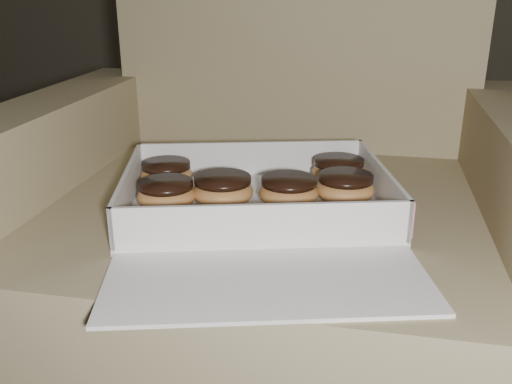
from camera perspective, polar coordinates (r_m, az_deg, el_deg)
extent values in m
cube|color=#9C8D64|center=(1.01, 1.23, -11.15)|extent=(0.70, 0.70, 0.41)
cube|color=#9C8D64|center=(1.17, 4.29, 17.09)|extent=(0.70, 0.14, 0.51)
cube|color=#9C8D64|center=(1.09, -18.78, -5.48)|extent=(0.12, 0.70, 0.54)
cube|color=#9C8D64|center=(0.99, 23.75, -9.16)|extent=(0.12, 0.70, 0.54)
cube|color=white|center=(0.85, 0.00, -1.51)|extent=(0.44, 0.37, 0.01)
cube|color=white|center=(0.97, -0.50, 3.39)|extent=(0.37, 0.10, 0.06)
cube|color=white|center=(0.71, 0.68, -3.35)|extent=(0.37, 0.10, 0.06)
cube|color=white|center=(0.85, -12.67, 0.26)|extent=(0.08, 0.28, 0.06)
cube|color=white|center=(0.87, 12.37, 0.79)|extent=(0.08, 0.28, 0.06)
cube|color=#DF5979|center=(0.87, 12.65, 0.79)|extent=(0.07, 0.27, 0.05)
cube|color=white|center=(0.66, 1.19, -9.01)|extent=(0.40, 0.25, 0.01)
ellipsoid|color=#C98C46|center=(0.86, 8.89, 0.28)|extent=(0.09, 0.09, 0.04)
cylinder|color=black|center=(0.86, 8.96, 1.43)|extent=(0.08, 0.08, 0.01)
ellipsoid|color=#C98C46|center=(0.94, 8.24, 1.97)|extent=(0.09, 0.09, 0.04)
cylinder|color=black|center=(0.93, 8.30, 3.03)|extent=(0.08, 0.08, 0.01)
ellipsoid|color=#C98C46|center=(0.84, -3.33, 0.04)|extent=(0.09, 0.09, 0.04)
cylinder|color=black|center=(0.84, -3.36, 1.25)|extent=(0.08, 0.08, 0.01)
ellipsoid|color=#C98C46|center=(0.84, -8.94, -0.39)|extent=(0.08, 0.08, 0.04)
cylinder|color=black|center=(0.83, -9.01, 0.75)|extent=(0.08, 0.08, 0.01)
ellipsoid|color=#C98C46|center=(0.84, 3.30, -0.09)|extent=(0.09, 0.09, 0.04)
cylinder|color=black|center=(0.83, 3.33, 1.09)|extent=(0.08, 0.08, 0.01)
ellipsoid|color=#C98C46|center=(0.93, -8.92, 1.68)|extent=(0.08, 0.08, 0.04)
cylinder|color=black|center=(0.92, -8.98, 2.70)|extent=(0.08, 0.08, 0.01)
ellipsoid|color=black|center=(0.85, 5.47, -1.35)|extent=(0.01, 0.01, 0.00)
ellipsoid|color=black|center=(0.75, -0.40, -4.25)|extent=(0.01, 0.01, 0.00)
ellipsoid|color=black|center=(0.83, 9.89, -2.00)|extent=(0.01, 0.01, 0.00)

